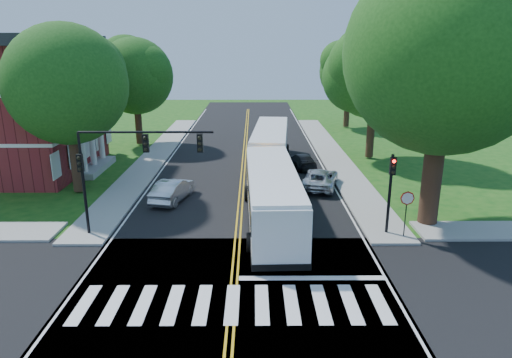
{
  "coord_description": "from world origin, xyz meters",
  "views": [
    {
      "loc": [
        0.87,
        -16.76,
        10.12
      ],
      "look_at": [
        1.01,
        9.24,
        2.4
      ],
      "focal_mm": 32.0,
      "sensor_mm": 36.0,
      "label": 1
    }
  ],
  "objects_px": {
    "suv": "(320,178)",
    "signal_ne": "(391,184)",
    "signal_nw": "(125,158)",
    "dark_sedan": "(301,161)",
    "bus_follow": "(270,146)",
    "hatchback": "(173,190)",
    "bus_lead": "(272,195)"
  },
  "relations": [
    {
      "from": "hatchback",
      "to": "suv",
      "type": "xyz_separation_m",
      "value": [
        10.26,
        2.82,
        -0.05
      ]
    },
    {
      "from": "hatchback",
      "to": "dark_sedan",
      "type": "height_order",
      "value": "hatchback"
    },
    {
      "from": "signal_nw",
      "to": "bus_follow",
      "type": "bearing_deg",
      "value": 61.23
    },
    {
      "from": "suv",
      "to": "dark_sedan",
      "type": "xyz_separation_m",
      "value": [
        -0.8,
        5.54,
        -0.08
      ]
    },
    {
      "from": "hatchback",
      "to": "dark_sedan",
      "type": "relative_size",
      "value": 1.08
    },
    {
      "from": "bus_lead",
      "to": "bus_follow",
      "type": "bearing_deg",
      "value": -93.4
    },
    {
      "from": "bus_follow",
      "to": "hatchback",
      "type": "distance_m",
      "value": 11.37
    },
    {
      "from": "suv",
      "to": "bus_follow",
      "type": "bearing_deg",
      "value": -46.26
    },
    {
      "from": "suv",
      "to": "signal_ne",
      "type": "bearing_deg",
      "value": 120.98
    },
    {
      "from": "signal_ne",
      "to": "hatchback",
      "type": "bearing_deg",
      "value": 155.4
    },
    {
      "from": "signal_nw",
      "to": "bus_lead",
      "type": "height_order",
      "value": "signal_nw"
    },
    {
      "from": "signal_ne",
      "to": "dark_sedan",
      "type": "bearing_deg",
      "value": 103.04
    },
    {
      "from": "signal_nw",
      "to": "dark_sedan",
      "type": "xyz_separation_m",
      "value": [
        10.77,
        14.2,
        -3.76
      ]
    },
    {
      "from": "signal_ne",
      "to": "bus_follow",
      "type": "distance_m",
      "value": 16.03
    },
    {
      "from": "dark_sedan",
      "to": "suv",
      "type": "bearing_deg",
      "value": 84.26
    },
    {
      "from": "signal_ne",
      "to": "dark_sedan",
      "type": "distance_m",
      "value": 14.75
    },
    {
      "from": "signal_nw",
      "to": "hatchback",
      "type": "relative_size",
      "value": 1.59
    },
    {
      "from": "signal_nw",
      "to": "hatchback",
      "type": "height_order",
      "value": "signal_nw"
    },
    {
      "from": "hatchback",
      "to": "suv",
      "type": "relative_size",
      "value": 0.91
    },
    {
      "from": "bus_lead",
      "to": "suv",
      "type": "distance_m",
      "value": 7.92
    },
    {
      "from": "signal_ne",
      "to": "hatchback",
      "type": "xyz_separation_m",
      "value": [
        -12.74,
        5.83,
        -2.21
      ]
    },
    {
      "from": "dark_sedan",
      "to": "bus_follow",
      "type": "bearing_deg",
      "value": -28.33
    },
    {
      "from": "bus_lead",
      "to": "dark_sedan",
      "type": "bearing_deg",
      "value": -105.26
    },
    {
      "from": "bus_lead",
      "to": "suv",
      "type": "xyz_separation_m",
      "value": [
        3.78,
        6.88,
        -1.03
      ]
    },
    {
      "from": "bus_lead",
      "to": "dark_sedan",
      "type": "xyz_separation_m",
      "value": [
        2.98,
        12.42,
        -1.12
      ]
    },
    {
      "from": "signal_nw",
      "to": "bus_follow",
      "type": "xyz_separation_m",
      "value": [
        8.16,
        14.87,
        -2.62
      ]
    },
    {
      "from": "signal_nw",
      "to": "dark_sedan",
      "type": "bearing_deg",
      "value": 52.82
    },
    {
      "from": "hatchback",
      "to": "suv",
      "type": "bearing_deg",
      "value": -151.24
    },
    {
      "from": "signal_nw",
      "to": "hatchback",
      "type": "distance_m",
      "value": 7.0
    },
    {
      "from": "signal_ne",
      "to": "bus_follow",
      "type": "bearing_deg",
      "value": 111.64
    },
    {
      "from": "signal_nw",
      "to": "dark_sedan",
      "type": "relative_size",
      "value": 1.71
    },
    {
      "from": "bus_lead",
      "to": "suv",
      "type": "relative_size",
      "value": 2.56
    }
  ]
}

